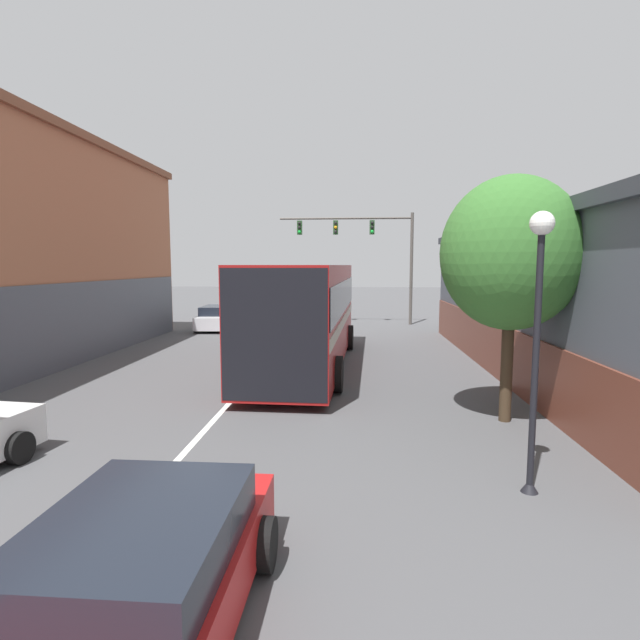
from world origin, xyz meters
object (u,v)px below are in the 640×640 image
Objects in this scene: parked_car_left_mid at (219,318)px; street_lamp at (537,321)px; street_tree_near at (511,254)px; traffic_signal_gantry at (367,242)px; hatchback_foreground at (130,592)px; bus at (306,310)px.

parked_car_left_mid is 21.39m from street_lamp.
traffic_signal_gantry is at bearing 98.20° from street_tree_near.
traffic_signal_gantry is at bearing -5.54° from hatchback_foreground.
bus reaches higher than hatchback_foreground.
hatchback_foreground is at bearing -126.83° from street_tree_near.
street_tree_near is at bearing -81.80° from traffic_signal_gantry.
bus is 11.18m from parked_car_left_mid.
street_lamp reaches higher than parked_car_left_mid.
traffic_signal_gantry reaches higher than street_tree_near.
street_tree_near is at bearing -148.25° from parked_car_left_mid.
street_tree_near reaches higher than street_lamp.
traffic_signal_gantry is at bearing -73.57° from parked_car_left_mid.
street_lamp is at bearing -100.65° from street_tree_near.
hatchback_foreground is 1.02× the size of parked_car_left_mid.
parked_car_left_mid is (-5.34, 22.34, 0.01)m from hatchback_foreground.
hatchback_foreground is 22.97m from parked_car_left_mid.
bus is 12.92m from traffic_signal_gantry.
traffic_signal_gantry is (2.34, 12.38, 2.84)m from bus.
bus reaches higher than parked_car_left_mid.
street_tree_near is (0.67, 3.54, 1.04)m from street_lamp.
traffic_signal_gantry is 1.83× the size of street_lamp.
bus is 2.69× the size of street_lamp.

